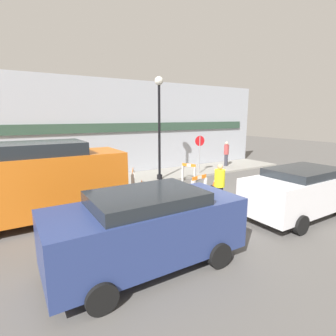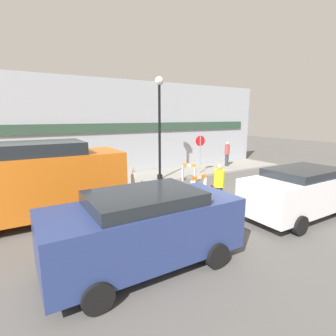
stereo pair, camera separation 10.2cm
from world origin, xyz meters
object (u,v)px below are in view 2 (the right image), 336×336
at_px(parked_car_1, 302,190).
at_px(stop_sign, 200,148).
at_px(work_van, 35,180).
at_px(parked_car_0, 145,225).
at_px(streetlamp_post, 159,115).
at_px(person_worker, 219,184).
at_px(person_pedestrian, 227,153).

bearing_deg(parked_car_1, stop_sign, 81.30).
bearing_deg(work_van, parked_car_0, -66.29).
relative_size(streetlamp_post, person_worker, 3.19).
xyz_separation_m(person_pedestrian, work_van, (-11.94, -3.69, 0.42)).
bearing_deg(parked_car_1, person_pedestrian, 62.75).
bearing_deg(work_van, person_pedestrian, 17.19).
relative_size(person_worker, work_van, 0.30).
bearing_deg(parked_car_0, parked_car_1, 0.00).
bearing_deg(person_worker, work_van, 65.52).
distance_m(stop_sign, work_van, 9.37).
xyz_separation_m(person_worker, work_van, (-6.10, 2.01, 0.54)).
bearing_deg(work_van, person_worker, -18.21).
distance_m(parked_car_0, parked_car_1, 6.00).
relative_size(person_worker, parked_car_1, 0.37).
bearing_deg(person_pedestrian, stop_sign, 38.48).
height_order(person_pedestrian, parked_car_1, person_pedestrian).
height_order(person_worker, parked_car_1, parked_car_1).
height_order(person_worker, work_van, work_van).
xyz_separation_m(streetlamp_post, parked_car_0, (-4.31, -6.96, -2.50)).
distance_m(streetlamp_post, person_worker, 5.42).
bearing_deg(person_worker, streetlamp_post, -7.13).
height_order(streetlamp_post, work_van, streetlamp_post).
height_order(stop_sign, person_pedestrian, stop_sign).
distance_m(streetlamp_post, stop_sign, 3.36).
bearing_deg(streetlamp_post, person_worker, -90.87).
bearing_deg(person_pedestrian, parked_car_0, 60.36).
xyz_separation_m(person_pedestrian, parked_car_0, (-10.08, -7.93, 0.01)).
height_order(parked_car_1, work_van, work_van).
distance_m(streetlamp_post, work_van, 7.06).
distance_m(person_worker, work_van, 6.44).
distance_m(stop_sign, person_worker, 5.64).
distance_m(streetlamp_post, person_pedestrian, 6.36).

